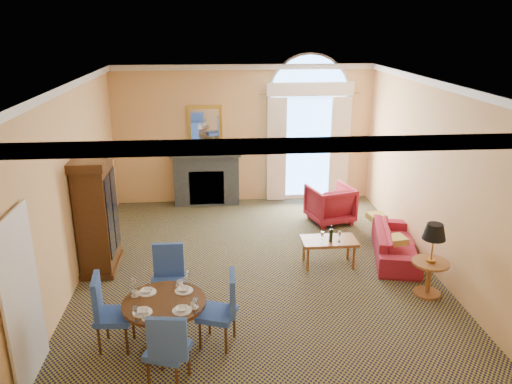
{
  "coord_description": "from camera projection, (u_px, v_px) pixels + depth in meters",
  "views": [
    {
      "loc": [
        -0.7,
        -7.63,
        4.1
      ],
      "look_at": [
        0.0,
        0.5,
        1.3
      ],
      "focal_mm": 35.0,
      "sensor_mm": 36.0,
      "label": 1
    }
  ],
  "objects": [
    {
      "name": "ground",
      "position": [
        258.0,
        273.0,
        8.58
      ],
      "size": [
        7.5,
        7.5,
        0.0
      ],
      "primitive_type": "plane",
      "color": "#141034",
      "rests_on": "ground"
    },
    {
      "name": "room_envelope",
      "position": [
        254.0,
        121.0,
        8.39
      ],
      "size": [
        6.04,
        7.52,
        3.45
      ],
      "color": "#E7B26E",
      "rests_on": "ground"
    },
    {
      "name": "armoire",
      "position": [
        97.0,
        216.0,
        8.47
      ],
      "size": [
        0.58,
        1.02,
        2.01
      ],
      "color": "#371E0C",
      "rests_on": "ground"
    },
    {
      "name": "dining_table",
      "position": [
        165.0,
        313.0,
        6.47
      ],
      "size": [
        1.09,
        1.09,
        0.88
      ],
      "color": "#371E0C",
      "rests_on": "ground"
    },
    {
      "name": "dining_chair_north",
      "position": [
        169.0,
        274.0,
        7.33
      ],
      "size": [
        0.55,
        0.55,
        1.02
      ],
      "rotation": [
        0.0,
        0.0,
        3.39
      ],
      "color": "#284A9E",
      "rests_on": "ground"
    },
    {
      "name": "dining_chair_south",
      "position": [
        168.0,
        346.0,
        5.69
      ],
      "size": [
        0.58,
        0.58,
        1.02
      ],
      "rotation": [
        0.0,
        0.0,
        -0.34
      ],
      "color": "#284A9E",
      "rests_on": "ground"
    },
    {
      "name": "dining_chair_east",
      "position": [
        224.0,
        305.0,
        6.53
      ],
      "size": [
        0.58,
        0.58,
        1.02
      ],
      "rotation": [
        0.0,
        0.0,
        1.22
      ],
      "color": "#284A9E",
      "rests_on": "ground"
    },
    {
      "name": "dining_chair_west",
      "position": [
        106.0,
        308.0,
        6.46
      ],
      "size": [
        0.51,
        0.5,
        1.02
      ],
      "rotation": [
        0.0,
        0.0,
        -1.66
      ],
      "color": "#284A9E",
      "rests_on": "ground"
    },
    {
      "name": "sofa",
      "position": [
        396.0,
        243.0,
        9.08
      ],
      "size": [
        1.16,
        1.99,
        0.55
      ],
      "primitive_type": "imported",
      "rotation": [
        0.0,
        0.0,
        1.33
      ],
      "color": "maroon",
      "rests_on": "ground"
    },
    {
      "name": "armchair",
      "position": [
        330.0,
        204.0,
        10.66
      ],
      "size": [
        1.06,
        1.08,
        0.8
      ],
      "primitive_type": "imported",
      "rotation": [
        0.0,
        0.0,
        3.41
      ],
      "color": "maroon",
      "rests_on": "ground"
    },
    {
      "name": "coffee_table",
      "position": [
        329.0,
        242.0,
        8.72
      ],
      "size": [
        0.96,
        0.54,
        0.79
      ],
      "rotation": [
        0.0,
        0.0,
        0.01
      ],
      "color": "brown",
      "rests_on": "ground"
    },
    {
      "name": "side_table",
      "position": [
        432.0,
        251.0,
        7.67
      ],
      "size": [
        0.57,
        0.57,
        1.18
      ],
      "color": "brown",
      "rests_on": "ground"
    }
  ]
}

